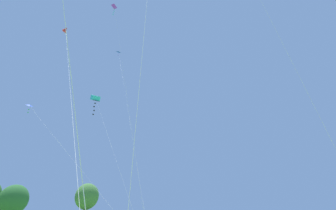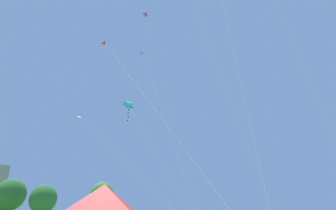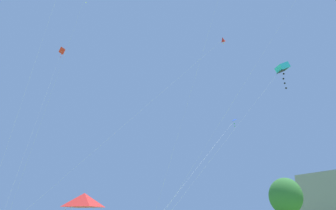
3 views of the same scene
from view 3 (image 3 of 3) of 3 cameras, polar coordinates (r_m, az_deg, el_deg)
The scene contains 6 objects.
tree_far_right at distance 54.81m, azimuth 19.80°, elevation -14.76°, with size 5.27×4.74×7.95m.
festival_tent at distance 36.62m, azimuth -14.42°, elevation -15.73°, with size 3.36×3.36×4.44m.
kite_blue_delta_0 at distance 38.93m, azimuth 11.32°, elevation -2.79°, with size 5.46×14.51×13.06m.
kite_red_diamond_2 at distance 41.13m, azimuth 9.37°, elevation 11.03°, with size 6.13×22.14×22.98m.
kite_cyan_box_4 at distance 35.85m, azimuth 19.31°, elevation 6.07°, with size 3.01×14.78×17.16m.
kite_red_delta_6 at distance 42.03m, azimuth -18.13°, elevation 8.73°, with size 4.35×4.63×21.53m.
Camera 3 is at (29.52, -1.15, 1.78)m, focal length 35.00 mm.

